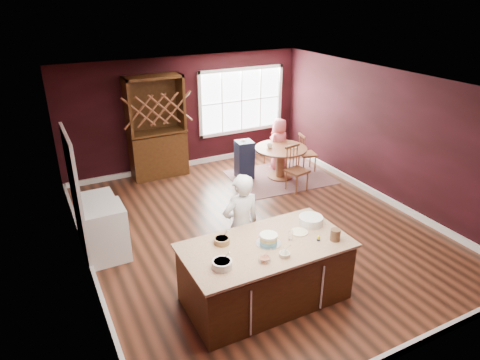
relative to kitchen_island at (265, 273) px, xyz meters
name	(u,v)px	position (x,y,z in m)	size (l,w,h in m)	color
room_shell	(257,161)	(0.86, 1.81, 0.91)	(7.00, 7.00, 7.00)	brown
window	(241,101)	(2.36, 5.28, 1.06)	(2.36, 0.10, 1.66)	white
doorway	(76,199)	(-2.11, 2.41, 0.59)	(0.08, 1.26, 2.13)	white
kitchen_island	(265,273)	(0.00, 0.00, 0.00)	(2.31, 1.21, 0.92)	#331B0B
dining_table	(281,156)	(2.51, 3.59, 0.10)	(1.21, 1.21, 0.75)	brown
baker	(241,226)	(-0.01, 0.73, 0.40)	(0.61, 0.40, 1.68)	silver
layer_cake	(269,239)	(0.04, 0.00, 0.55)	(0.35, 0.35, 0.14)	white
bowl_blue	(222,264)	(-0.76, -0.21, 0.53)	(0.26, 0.26, 0.10)	white
bowl_yellow	(222,241)	(-0.53, 0.30, 0.52)	(0.22, 0.22, 0.08)	olive
bowl_pink	(264,259)	(-0.22, -0.34, 0.51)	(0.16, 0.16, 0.06)	silver
bowl_olive	(284,255)	(0.07, -0.36, 0.51)	(0.15, 0.15, 0.05)	beige
drinking_glass	(291,236)	(0.36, -0.06, 0.55)	(0.07, 0.07, 0.14)	silver
dinner_plate	(299,232)	(0.57, 0.04, 0.49)	(0.25, 0.25, 0.02)	beige
white_tub	(311,220)	(0.86, 0.17, 0.54)	(0.35, 0.35, 0.12)	white
stoneware_crock	(335,235)	(0.90, -0.34, 0.57)	(0.14, 0.14, 0.17)	#442719
toy_figurine	(319,238)	(0.69, -0.25, 0.52)	(0.05, 0.05, 0.08)	yellow
rug	(280,177)	(2.51, 3.59, -0.43)	(2.27, 1.75, 0.01)	brown
chair_east	(308,152)	(3.33, 3.66, 0.03)	(0.40, 0.38, 0.94)	#99652B
chair_south	(297,169)	(2.46, 2.83, 0.07)	(0.43, 0.41, 1.02)	brown
chair_north	(273,147)	(2.80, 4.41, 0.03)	(0.39, 0.37, 0.94)	brown
seated_woman	(279,144)	(2.78, 4.09, 0.20)	(0.62, 0.41, 1.27)	#CC5963
high_chair	(244,159)	(1.76, 3.97, 0.03)	(0.38, 0.38, 0.95)	#171B42
toddler	(245,146)	(1.76, 3.94, 0.37)	(0.18, 0.14, 0.26)	#8CA5BF
table_plate	(292,147)	(2.76, 3.49, 0.32)	(0.22, 0.22, 0.02)	beige
table_cup	(270,146)	(2.27, 3.69, 0.36)	(0.13, 0.13, 0.10)	silver
hutch	(157,128)	(0.04, 5.03, 0.74)	(1.29, 0.54, 2.37)	black
washer	(106,233)	(-1.78, 2.09, 0.03)	(0.64, 0.62, 0.93)	white
dryer	(99,218)	(-1.78, 2.73, -0.01)	(0.59, 0.57, 0.86)	silver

